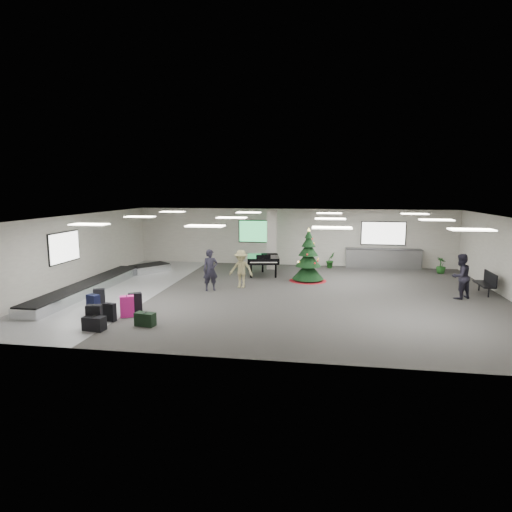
% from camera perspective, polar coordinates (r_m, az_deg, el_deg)
% --- Properties ---
extents(ground, '(18.00, 18.00, 0.00)m').
position_cam_1_polar(ground, '(17.84, 3.14, -5.06)').
color(ground, '#33312F').
rests_on(ground, ground).
extents(room_envelope, '(18.02, 14.02, 3.21)m').
position_cam_1_polar(room_envelope, '(18.13, 2.22, 2.66)').
color(room_envelope, '#B6B1A6').
rests_on(room_envelope, ground).
extents(baggage_carousel, '(2.28, 9.71, 0.43)m').
position_cam_1_polar(baggage_carousel, '(20.07, -19.79, -3.39)').
color(baggage_carousel, silver).
rests_on(baggage_carousel, ground).
extents(service_counter, '(4.05, 0.65, 1.08)m').
position_cam_1_polar(service_counter, '(24.39, 16.57, -0.32)').
color(service_counter, silver).
rests_on(service_counter, ground).
extents(suitcase_0, '(0.50, 0.33, 0.74)m').
position_cam_1_polar(suitcase_0, '(14.48, -20.75, -7.50)').
color(suitcase_0, black).
rests_on(suitcase_0, ground).
extents(suitcase_1, '(0.42, 0.27, 0.62)m').
position_cam_1_polar(suitcase_1, '(14.97, -18.90, -7.10)').
color(suitcase_1, black).
rests_on(suitcase_1, ground).
extents(pink_suitcase, '(0.53, 0.44, 0.75)m').
position_cam_1_polar(pink_suitcase, '(15.26, -16.81, -6.45)').
color(pink_suitcase, '#FE219D').
rests_on(pink_suitcase, ground).
extents(suitcase_3, '(0.52, 0.45, 0.71)m').
position_cam_1_polar(suitcase_3, '(15.79, -15.81, -5.97)').
color(suitcase_3, black).
rests_on(suitcase_3, ground).
extents(navy_suitcase, '(0.51, 0.42, 0.71)m').
position_cam_1_polar(navy_suitcase, '(15.98, -20.87, -6.04)').
color(navy_suitcase, black).
rests_on(navy_suitcase, ground).
extents(green_duffel, '(0.68, 0.42, 0.44)m').
position_cam_1_polar(green_duffel, '(14.19, -14.55, -8.15)').
color(green_duffel, black).
rests_on(green_duffel, ground).
extents(suitcase_8, '(0.47, 0.38, 0.62)m').
position_cam_1_polar(suitcase_8, '(17.18, -20.18, -5.12)').
color(suitcase_8, black).
rests_on(suitcase_8, ground).
extents(black_duffel, '(0.69, 0.42, 0.45)m').
position_cam_1_polar(black_duffel, '(14.22, -20.77, -8.40)').
color(black_duffel, black).
rests_on(black_duffel, ground).
extents(christmas_tree, '(1.78, 1.78, 2.53)m').
position_cam_1_polar(christmas_tree, '(20.32, 6.97, -0.89)').
color(christmas_tree, maroon).
rests_on(christmas_tree, ground).
extents(grand_piano, '(1.84, 2.22, 1.14)m').
position_cam_1_polar(grand_piano, '(21.49, 0.95, -0.43)').
color(grand_piano, black).
rests_on(grand_piano, ground).
extents(bench, '(0.53, 1.47, 0.92)m').
position_cam_1_polar(bench, '(20.11, 28.42, -3.03)').
color(bench, black).
rests_on(bench, ground).
extents(traveler_a, '(0.77, 0.68, 1.77)m').
position_cam_1_polar(traveler_a, '(18.32, -6.09, -1.89)').
color(traveler_a, black).
rests_on(traveler_a, ground).
extents(traveler_b, '(1.15, 0.76, 1.66)m').
position_cam_1_polar(traveler_b, '(18.79, -2.00, -1.74)').
color(traveler_b, '#91885A').
rests_on(traveler_b, ground).
extents(traveler_bench, '(1.11, 1.06, 1.80)m').
position_cam_1_polar(traveler_bench, '(18.70, 25.60, -2.47)').
color(traveler_bench, black).
rests_on(traveler_bench, ground).
extents(potted_plant_left, '(0.63, 0.61, 0.89)m').
position_cam_1_polar(potted_plant_left, '(23.84, 9.91, -0.53)').
color(potted_plant_left, '#164418').
rests_on(potted_plant_left, ground).
extents(potted_plant_right, '(0.65, 0.65, 0.84)m').
position_cam_1_polar(potted_plant_right, '(23.96, 23.44, -1.15)').
color(potted_plant_right, '#164418').
rests_on(potted_plant_right, ground).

